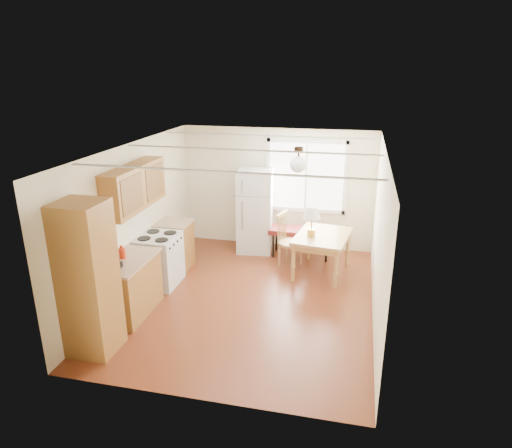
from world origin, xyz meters
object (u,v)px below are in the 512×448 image
(refrigerator, at_px, (255,211))
(dining_table, at_px, (322,240))
(bench, at_px, (301,232))
(chair, at_px, (286,236))

(refrigerator, bearing_deg, dining_table, -36.36)
(refrigerator, distance_m, bench, 1.04)
(refrigerator, bearing_deg, chair, -46.34)
(bench, distance_m, dining_table, 0.86)
(chair, bearing_deg, bench, 81.81)
(refrigerator, distance_m, dining_table, 1.69)
(bench, bearing_deg, dining_table, -55.59)
(refrigerator, bearing_deg, bench, -14.60)
(bench, height_order, dining_table, dining_table)
(refrigerator, height_order, bench, refrigerator)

